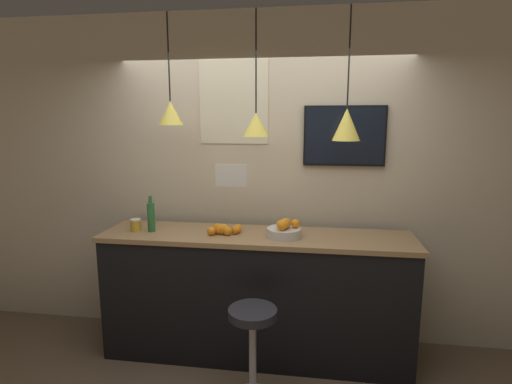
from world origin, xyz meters
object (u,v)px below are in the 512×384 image
juice_bottle (151,216)px  spread_jar (136,225)px  bar_stool (253,343)px  mounted_tv (344,136)px  fruit_bowl (284,230)px

juice_bottle → spread_jar: juice_bottle is taller
bar_stool → spread_jar: bearing=151.9°
mounted_tv → fruit_bowl: bearing=-139.6°
fruit_bowl → mounted_tv: mounted_tv is taller
fruit_bowl → mounted_tv: bearing=40.4°
fruit_bowl → spread_jar: bearing=179.7°
juice_bottle → spread_jar: bearing=180.0°
mounted_tv → spread_jar: bearing=-167.2°
fruit_bowl → mounted_tv: 0.95m
fruit_bowl → spread_jar: (-1.25, 0.01, -0.01)m
fruit_bowl → spread_jar: size_ratio=2.73×
fruit_bowl → juice_bottle: (-1.11, 0.01, 0.07)m
juice_bottle → spread_jar: size_ratio=3.03×
bar_stool → mounted_tv: (0.64, 0.97, 1.38)m
fruit_bowl → spread_jar: fruit_bowl is taller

